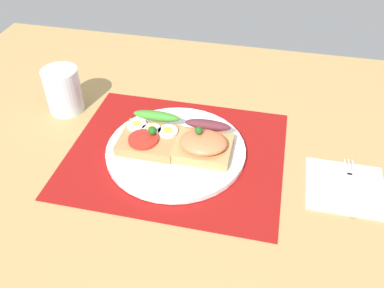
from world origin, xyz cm
name	(u,v)px	position (x,y,z in cm)	size (l,w,h in cm)	color
ground_plane	(176,160)	(0.00, 0.00, -1.60)	(120.00, 90.00, 3.20)	#AB8851
placemat	(176,153)	(0.00, 0.00, 0.15)	(38.81, 32.27, 0.30)	maroon
plate	(176,150)	(0.00, 0.00, 0.81)	(25.35, 25.35, 1.02)	white
sandwich_egg_tomato	(150,135)	(-5.01, 0.92, 2.73)	(10.29, 10.47, 4.05)	#B27D4A
sandwich_salmon	(203,143)	(5.05, 0.11, 3.26)	(10.09, 9.92, 5.44)	tan
napkin	(345,187)	(29.73, -2.27, 0.30)	(12.79, 12.13, 0.60)	white
fork	(350,184)	(30.45, -1.88, 0.76)	(1.62, 13.10, 0.32)	#B7B7BC
drinking_glass	(63,90)	(-25.66, 8.64, 4.62)	(7.17, 7.17, 9.23)	silver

